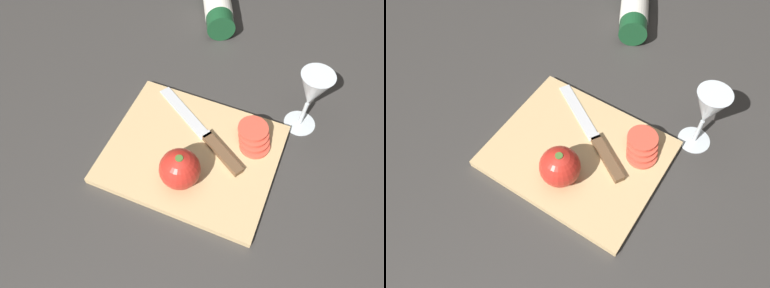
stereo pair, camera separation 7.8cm
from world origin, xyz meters
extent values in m
plane|color=#383533|center=(0.00, 0.00, 0.00)|extent=(3.00, 3.00, 0.00)
cube|color=tan|center=(0.04, -0.03, 0.01)|extent=(0.36, 0.29, 0.02)
cylinder|color=#194C28|center=(-0.08, 0.44, 0.04)|extent=(0.16, 0.23, 0.08)
cylinder|color=white|center=(-0.07, 0.42, 0.04)|extent=(0.11, 0.12, 0.08)
cylinder|color=silver|center=(0.24, 0.15, 0.00)|extent=(0.07, 0.07, 0.00)
cylinder|color=silver|center=(0.24, 0.15, 0.04)|extent=(0.01, 0.01, 0.07)
cone|color=silver|center=(0.24, 0.15, 0.12)|extent=(0.07, 0.07, 0.09)
cone|color=beige|center=(0.24, 0.15, 0.09)|extent=(0.03, 0.03, 0.04)
sphere|color=red|center=(0.04, -0.10, 0.06)|extent=(0.08, 0.08, 0.08)
cylinder|color=#47702D|center=(0.04, -0.10, 0.10)|extent=(0.02, 0.02, 0.01)
cube|color=silver|center=(-0.02, 0.06, 0.02)|extent=(0.16, 0.11, 0.00)
cube|color=silver|center=(0.05, 0.02, 0.02)|extent=(0.02, 0.02, 0.01)
cube|color=brown|center=(0.10, -0.01, 0.02)|extent=(0.11, 0.08, 0.01)
cylinder|color=#DB4C38|center=(0.16, 0.04, 0.02)|extent=(0.07, 0.07, 0.01)
cylinder|color=#DB4C38|center=(0.16, 0.04, 0.03)|extent=(0.07, 0.07, 0.01)
cylinder|color=#DB4C38|center=(0.15, 0.05, 0.04)|extent=(0.07, 0.07, 0.01)
cylinder|color=#DB4C38|center=(0.15, 0.06, 0.04)|extent=(0.07, 0.07, 0.01)
camera|label=1|loc=(0.20, -0.42, 0.70)|focal=35.00mm
camera|label=2|loc=(0.27, -0.38, 0.70)|focal=35.00mm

